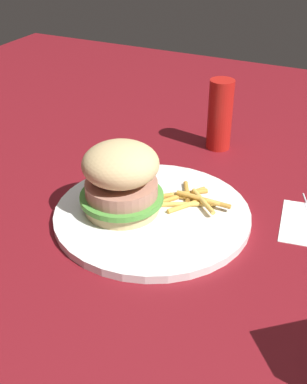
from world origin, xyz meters
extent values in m
plane|color=maroon|center=(0.00, 0.00, 0.00)|extent=(1.60, 1.60, 0.00)
cylinder|color=white|center=(0.00, 0.02, 0.01)|extent=(0.28, 0.28, 0.01)
cylinder|color=tan|center=(0.01, -0.02, 0.02)|extent=(0.11, 0.11, 0.02)
cylinder|color=#4C9338|center=(0.01, -0.02, 0.03)|extent=(0.12, 0.12, 0.01)
cylinder|color=tan|center=(0.01, -0.02, 0.05)|extent=(0.10, 0.10, 0.02)
ellipsoid|color=tan|center=(0.01, -0.02, 0.09)|extent=(0.11, 0.11, 0.06)
cylinder|color=gold|center=(-0.03, 0.06, 0.02)|extent=(0.05, 0.04, 0.01)
cylinder|color=#E5B251|center=(-0.03, 0.07, 0.02)|extent=(0.04, 0.07, 0.01)
cylinder|color=gold|center=(-0.05, 0.05, 0.02)|extent=(0.07, 0.05, 0.01)
cylinder|color=gold|center=(-0.06, 0.05, 0.02)|extent=(0.05, 0.06, 0.01)
cylinder|color=#E5B251|center=(-0.05, 0.07, 0.02)|extent=(0.01, 0.07, 0.01)
cylinder|color=gold|center=(-0.07, 0.05, 0.02)|extent=(0.05, 0.03, 0.01)
cylinder|color=#E5B251|center=(-0.04, 0.09, 0.02)|extent=(0.05, 0.05, 0.01)
cylinder|color=gold|center=(-0.05, 0.08, 0.02)|extent=(0.01, 0.08, 0.01)
cylinder|color=#E5B251|center=(-0.05, 0.08, 0.02)|extent=(0.01, 0.07, 0.01)
cylinder|color=silver|center=(-0.15, 0.21, 0.00)|extent=(0.03, 0.01, 0.00)
cylinder|color=#B21914|center=(-0.26, 0.03, 0.06)|extent=(0.04, 0.04, 0.13)
camera|label=1|loc=(0.53, 0.29, 0.41)|focal=46.23mm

